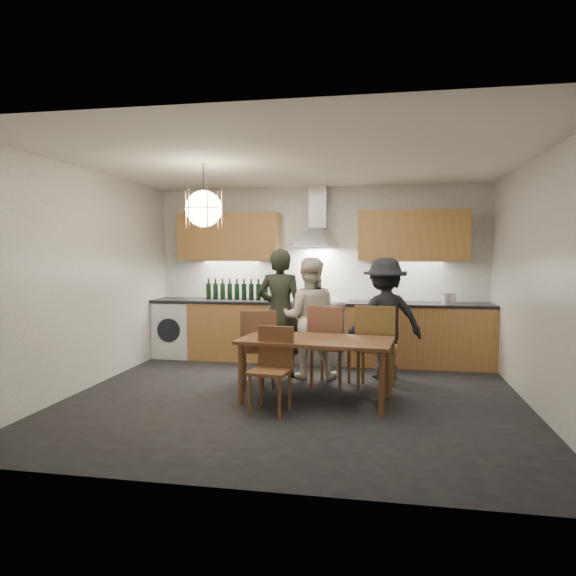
% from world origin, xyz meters
% --- Properties ---
extents(ground, '(5.00, 5.00, 0.00)m').
position_xyz_m(ground, '(0.00, 0.00, 0.00)').
color(ground, black).
rests_on(ground, ground).
extents(room_shell, '(5.02, 4.52, 2.61)m').
position_xyz_m(room_shell, '(0.00, 0.00, 1.71)').
color(room_shell, white).
rests_on(room_shell, ground).
extents(counter_run, '(5.00, 0.62, 0.90)m').
position_xyz_m(counter_run, '(0.02, 1.95, 0.45)').
color(counter_run, tan).
rests_on(counter_run, ground).
extents(range_stove, '(0.90, 0.60, 0.92)m').
position_xyz_m(range_stove, '(0.00, 1.94, 0.44)').
color(range_stove, silver).
rests_on(range_stove, ground).
extents(wall_fixtures, '(4.30, 0.54, 1.10)m').
position_xyz_m(wall_fixtures, '(0.00, 2.07, 1.87)').
color(wall_fixtures, tan).
rests_on(wall_fixtures, ground).
extents(pendant_lamp, '(0.43, 0.43, 0.70)m').
position_xyz_m(pendant_lamp, '(-1.00, -0.10, 2.10)').
color(pendant_lamp, black).
rests_on(pendant_lamp, ground).
extents(dining_table, '(1.70, 0.97, 0.69)m').
position_xyz_m(dining_table, '(0.25, -0.07, 0.61)').
color(dining_table, brown).
rests_on(dining_table, ground).
extents(chair_back_left, '(0.51, 0.51, 0.94)m').
position_xyz_m(chair_back_left, '(-0.50, 0.37, 0.54)').
color(chair_back_left, brown).
rests_on(chair_back_left, ground).
extents(chair_back_mid, '(0.54, 0.54, 0.98)m').
position_xyz_m(chair_back_mid, '(0.32, 0.56, 0.56)').
color(chair_back_mid, brown).
rests_on(chair_back_mid, ground).
extents(chair_back_right, '(0.50, 0.50, 1.01)m').
position_xyz_m(chair_back_right, '(0.88, 0.45, 0.58)').
color(chair_back_right, brown).
rests_on(chair_back_right, ground).
extents(chair_front, '(0.44, 0.44, 0.86)m').
position_xyz_m(chair_front, '(-0.15, -0.46, 0.49)').
color(chair_front, brown).
rests_on(chair_front, ground).
extents(person_left, '(0.63, 0.44, 1.67)m').
position_xyz_m(person_left, '(-0.35, 0.98, 0.84)').
color(person_left, black).
rests_on(person_left, ground).
extents(person_mid, '(0.82, 0.67, 1.55)m').
position_xyz_m(person_mid, '(0.02, 0.98, 0.78)').
color(person_mid, silver).
rests_on(person_mid, ground).
extents(person_right, '(1.13, 0.86, 1.55)m').
position_xyz_m(person_right, '(0.99, 1.11, 0.77)').
color(person_right, black).
rests_on(person_right, ground).
extents(mixing_bowl, '(0.38, 0.38, 0.08)m').
position_xyz_m(mixing_bowl, '(0.92, 1.85, 0.94)').
color(mixing_bowl, '#B7B7BB').
rests_on(mixing_bowl, counter_run).
extents(stock_pot, '(0.22, 0.22, 0.14)m').
position_xyz_m(stock_pot, '(1.87, 1.93, 0.97)').
color(stock_pot, silver).
rests_on(stock_pot, counter_run).
extents(wine_bottles, '(0.98, 0.08, 0.32)m').
position_xyz_m(wine_bottles, '(-1.22, 1.97, 1.06)').
color(wine_bottles, black).
rests_on(wine_bottles, counter_run).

